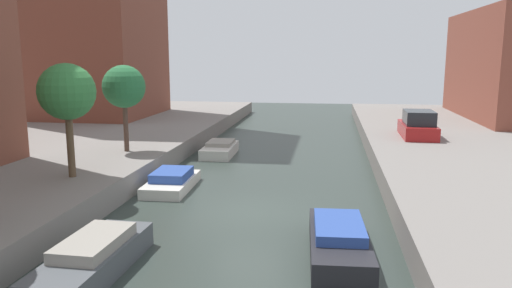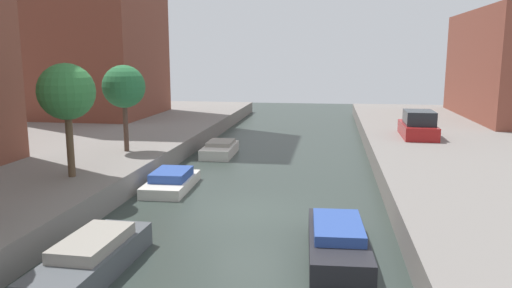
{
  "view_description": "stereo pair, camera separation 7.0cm",
  "coord_description": "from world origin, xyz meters",
  "px_view_note": "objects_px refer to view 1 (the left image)",
  "views": [
    {
      "loc": [
        2.78,
        -17.01,
        5.65
      ],
      "look_at": [
        -1.2,
        9.53,
        0.8
      ],
      "focal_mm": 34.43,
      "sensor_mm": 36.0,
      "label": 1
    },
    {
      "loc": [
        2.85,
        -17.0,
        5.65
      ],
      "look_at": [
        -1.2,
        9.53,
        0.8
      ],
      "focal_mm": 34.43,
      "sensor_mm": 36.0,
      "label": 2
    }
  ],
  "objects_px": {
    "street_tree_3": "(124,87)",
    "parked_car": "(418,126)",
    "moored_boat_left_2": "(94,258)",
    "moored_boat_right_2": "(339,241)",
    "street_tree_2": "(67,93)",
    "moored_boat_left_3": "(172,181)",
    "moored_boat_left_4": "(220,149)"
  },
  "relations": [
    {
      "from": "moored_boat_left_3",
      "to": "moored_boat_left_4",
      "type": "relative_size",
      "value": 1.02
    },
    {
      "from": "moored_boat_left_2",
      "to": "moored_boat_left_4",
      "type": "bearing_deg",
      "value": 90.64
    },
    {
      "from": "moored_boat_left_2",
      "to": "moored_boat_left_3",
      "type": "bearing_deg",
      "value": 94.28
    },
    {
      "from": "street_tree_3",
      "to": "parked_car",
      "type": "relative_size",
      "value": 1.02
    },
    {
      "from": "street_tree_2",
      "to": "moored_boat_left_4",
      "type": "relative_size",
      "value": 1.2
    },
    {
      "from": "parked_car",
      "to": "moored_boat_right_2",
      "type": "distance_m",
      "value": 16.37
    },
    {
      "from": "moored_boat_left_2",
      "to": "parked_car",
      "type": "bearing_deg",
      "value": 58.17
    },
    {
      "from": "parked_car",
      "to": "moored_boat_right_2",
      "type": "relative_size",
      "value": 0.9
    },
    {
      "from": "street_tree_2",
      "to": "moored_boat_left_3",
      "type": "relative_size",
      "value": 1.17
    },
    {
      "from": "parked_car",
      "to": "moored_boat_left_4",
      "type": "distance_m",
      "value": 11.52
    },
    {
      "from": "moored_boat_left_3",
      "to": "moored_boat_left_4",
      "type": "distance_m",
      "value": 7.43
    },
    {
      "from": "moored_boat_right_2",
      "to": "parked_car",
      "type": "bearing_deg",
      "value": 73.15
    },
    {
      "from": "parked_car",
      "to": "moored_boat_left_4",
      "type": "height_order",
      "value": "parked_car"
    },
    {
      "from": "street_tree_3",
      "to": "parked_car",
      "type": "distance_m",
      "value": 16.52
    },
    {
      "from": "parked_car",
      "to": "moored_boat_left_4",
      "type": "bearing_deg",
      "value": -169.56
    },
    {
      "from": "street_tree_3",
      "to": "moored_boat_left_2",
      "type": "distance_m",
      "value": 12.48
    },
    {
      "from": "street_tree_3",
      "to": "parked_car",
      "type": "bearing_deg",
      "value": 23.78
    },
    {
      "from": "street_tree_3",
      "to": "moored_boat_right_2",
      "type": "height_order",
      "value": "street_tree_3"
    },
    {
      "from": "street_tree_3",
      "to": "parked_car",
      "type": "height_order",
      "value": "street_tree_3"
    },
    {
      "from": "street_tree_2",
      "to": "moored_boat_right_2",
      "type": "bearing_deg",
      "value": -20.41
    },
    {
      "from": "parked_car",
      "to": "moored_boat_left_2",
      "type": "xyz_separation_m",
      "value": [
        -11.08,
        -17.86,
        -1.2
      ]
    },
    {
      "from": "parked_car",
      "to": "moored_boat_left_3",
      "type": "xyz_separation_m",
      "value": [
        -11.71,
        -9.49,
        -1.3
      ]
    },
    {
      "from": "street_tree_3",
      "to": "moored_boat_left_4",
      "type": "distance_m",
      "value": 6.95
    },
    {
      "from": "moored_boat_left_3",
      "to": "moored_boat_right_2",
      "type": "relative_size",
      "value": 0.82
    },
    {
      "from": "street_tree_2",
      "to": "moored_boat_left_3",
      "type": "xyz_separation_m",
      "value": [
        3.23,
        2.34,
        -3.93
      ]
    },
    {
      "from": "parked_car",
      "to": "moored_boat_right_2",
      "type": "xyz_separation_m",
      "value": [
        -4.73,
        -15.62,
        -1.22
      ]
    },
    {
      "from": "moored_boat_left_2",
      "to": "moored_boat_right_2",
      "type": "relative_size",
      "value": 1.0
    },
    {
      "from": "parked_car",
      "to": "moored_boat_left_2",
      "type": "height_order",
      "value": "parked_car"
    },
    {
      "from": "moored_boat_left_4",
      "to": "moored_boat_right_2",
      "type": "xyz_separation_m",
      "value": [
        6.53,
        -13.55,
        0.07
      ]
    },
    {
      "from": "moored_boat_left_3",
      "to": "street_tree_2",
      "type": "bearing_deg",
      "value": -144.11
    },
    {
      "from": "street_tree_3",
      "to": "parked_car",
      "type": "xyz_separation_m",
      "value": [
        14.94,
        6.58,
        -2.51
      ]
    },
    {
      "from": "street_tree_2",
      "to": "moored_boat_left_2",
      "type": "xyz_separation_m",
      "value": [
        3.85,
        -6.03,
        -3.83
      ]
    }
  ]
}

